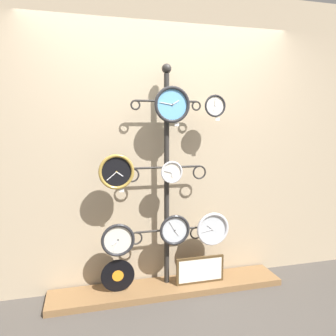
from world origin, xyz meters
TOP-DOWN VIEW (x-y plane):
  - ground_plane at (0.00, 0.00)m, footprint 12.00×12.00m
  - shop_wall at (0.00, 0.57)m, footprint 4.40×0.04m
  - low_shelf at (0.00, 0.35)m, footprint 2.20×0.36m
  - display_stand at (0.00, 0.41)m, footprint 0.77×0.36m
  - clock_top_center at (0.03, 0.32)m, footprint 0.32×0.04m
  - clock_top_right at (0.43, 0.32)m, footprint 0.20×0.04m
  - clock_middle_left at (-0.47, 0.30)m, footprint 0.30×0.04m
  - clock_middle_center at (0.02, 0.31)m, footprint 0.20×0.04m
  - clock_bottom_left at (-0.47, 0.30)m, footprint 0.30×0.04m
  - clock_bottom_center at (0.05, 0.30)m, footprint 0.29×0.04m
  - clock_bottom_right at (0.43, 0.32)m, footprint 0.32×0.04m
  - vinyl_record at (-0.47, 0.34)m, footprint 0.30×0.01m
  - picture_frame at (0.30, 0.31)m, footprint 0.47×0.02m
  - price_tag_upper at (0.07, 0.32)m, footprint 0.04×0.00m
  - price_tag_mid at (0.46, 0.32)m, footprint 0.04×0.00m
  - price_tag_lower at (-0.43, 0.30)m, footprint 0.04×0.00m

SIDE VIEW (x-z plane):
  - ground_plane at x=0.00m, z-range 0.00..0.00m
  - low_shelf at x=0.00m, z-range 0.00..0.06m
  - picture_frame at x=0.30m, z-range 0.06..0.32m
  - vinyl_record at x=-0.47m, z-range 0.06..0.36m
  - clock_bottom_left at x=-0.47m, z-range 0.41..0.71m
  - clock_bottom_right at x=0.43m, z-range 0.42..0.74m
  - clock_bottom_center at x=0.05m, z-range 0.47..0.75m
  - display_stand at x=0.00m, z-range -0.22..1.88m
  - price_tag_lower at x=-0.43m, z-range 0.99..1.02m
  - clock_middle_center at x=0.02m, z-range 1.04..1.25m
  - clock_middle_left at x=-0.47m, z-range 1.02..1.32m
  - shop_wall at x=0.00m, z-range 0.00..2.80m
  - price_tag_upper at x=0.07m, z-range 1.55..1.58m
  - price_tag_mid at x=0.46m, z-range 1.60..1.63m
  - clock_top_right at x=0.43m, z-range 1.63..1.83m
  - clock_top_center at x=0.03m, z-range 1.58..1.90m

